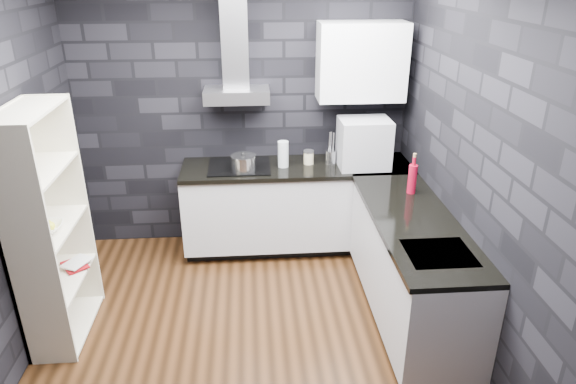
{
  "coord_description": "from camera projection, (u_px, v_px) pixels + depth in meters",
  "views": [
    {
      "loc": [
        0.06,
        -3.28,
        2.66
      ],
      "look_at": [
        0.35,
        0.45,
        1.0
      ],
      "focal_mm": 32.0,
      "sensor_mm": 36.0,
      "label": 1
    }
  ],
  "objects": [
    {
      "name": "ground",
      "position": [
        248.0,
        331.0,
        4.07
      ],
      "size": [
        3.2,
        3.2,
        0.0
      ],
      "primitive_type": "plane",
      "color": "#3F2411"
    },
    {
      "name": "wall_back",
      "position": [
        243.0,
        112.0,
        5.0
      ],
      "size": [
        3.2,
        0.05,
        2.7
      ],
      "primitive_type": "cube",
      "color": "black",
      "rests_on": "ground"
    },
    {
      "name": "wall_front",
      "position": [
        240.0,
        325.0,
        2.04
      ],
      "size": [
        3.2,
        0.05,
        2.7
      ],
      "primitive_type": "cube",
      "color": "black",
      "rests_on": "ground"
    },
    {
      "name": "wall_right",
      "position": [
        472.0,
        167.0,
        3.64
      ],
      "size": [
        0.05,
        3.2,
        2.7
      ],
      "primitive_type": "cube",
      "color": "black",
      "rests_on": "ground"
    },
    {
      "name": "toekick_back",
      "position": [
        296.0,
        241.0,
        5.31
      ],
      "size": [
        2.18,
        0.5,
        0.1
      ],
      "primitive_type": "cube",
      "color": "black",
      "rests_on": "ground"
    },
    {
      "name": "toekick_right",
      "position": [
        411.0,
        310.0,
        4.23
      ],
      "size": [
        0.5,
        1.78,
        0.1
      ],
      "primitive_type": "cube",
      "color": "black",
      "rests_on": "ground"
    },
    {
      "name": "counter_back_cab",
      "position": [
        296.0,
        205.0,
        5.09
      ],
      "size": [
        2.2,
        0.6,
        0.76
      ],
      "primitive_type": "cube",
      "color": "silver",
      "rests_on": "ground"
    },
    {
      "name": "counter_right_cab",
      "position": [
        411.0,
        266.0,
        4.06
      ],
      "size": [
        0.6,
        1.8,
        0.76
      ],
      "primitive_type": "cube",
      "color": "silver",
      "rests_on": "ground"
    },
    {
      "name": "counter_back_top",
      "position": [
        297.0,
        168.0,
        4.92
      ],
      "size": [
        2.2,
        0.62,
        0.04
      ],
      "primitive_type": "cube",
      "color": "black",
      "rests_on": "counter_back_cab"
    },
    {
      "name": "counter_right_top",
      "position": [
        415.0,
        221.0,
        3.89
      ],
      "size": [
        0.62,
        1.8,
        0.04
      ],
      "primitive_type": "cube",
      "color": "black",
      "rests_on": "counter_right_cab"
    },
    {
      "name": "counter_corner_top",
      "position": [
        379.0,
        165.0,
        4.99
      ],
      "size": [
        0.62,
        0.62,
        0.04
      ],
      "primitive_type": "cube",
      "color": "black",
      "rests_on": "counter_right_cab"
    },
    {
      "name": "hood_body",
      "position": [
        237.0,
        95.0,
        4.74
      ],
      "size": [
        0.6,
        0.34,
        0.12
      ],
      "primitive_type": "cube",
      "color": "#ADACB1",
      "rests_on": "wall_back"
    },
    {
      "name": "hood_chimney",
      "position": [
        235.0,
        37.0,
        4.59
      ],
      "size": [
        0.24,
        0.2,
        0.9
      ],
      "primitive_type": "cube",
      "color": "#ADACB1",
      "rests_on": "hood_body"
    },
    {
      "name": "upper_cabinet",
      "position": [
        361.0,
        62.0,
        4.69
      ],
      "size": [
        0.8,
        0.35,
        0.7
      ],
      "primitive_type": "cube",
      "color": "white",
      "rests_on": "wall_back"
    },
    {
      "name": "cooktop",
      "position": [
        239.0,
        166.0,
        4.88
      ],
      "size": [
        0.58,
        0.5,
        0.01
      ],
      "primitive_type": "cube",
      "color": "black",
      "rests_on": "counter_back_top"
    },
    {
      "name": "sink_rim",
      "position": [
        439.0,
        253.0,
        3.43
      ],
      "size": [
        0.44,
        0.4,
        0.01
      ],
      "primitive_type": "cube",
      "color": "#ADACB1",
      "rests_on": "counter_right_top"
    },
    {
      "name": "pot",
      "position": [
        243.0,
        164.0,
        4.74
      ],
      "size": [
        0.24,
        0.24,
        0.13
      ],
      "primitive_type": "cylinder",
      "rotation": [
        0.0,
        0.0,
        0.08
      ],
      "color": "silver",
      "rests_on": "cooktop"
    },
    {
      "name": "glass_vase",
      "position": [
        283.0,
        154.0,
        4.84
      ],
      "size": [
        0.12,
        0.12,
        0.25
      ],
      "primitive_type": "cylinder",
      "rotation": [
        0.0,
        0.0,
        0.16
      ],
      "color": "silver",
      "rests_on": "counter_back_top"
    },
    {
      "name": "storage_jar",
      "position": [
        309.0,
        158.0,
        4.94
      ],
      "size": [
        0.12,
        0.12,
        0.12
      ],
      "primitive_type": "cylinder",
      "rotation": [
        0.0,
        0.0,
        0.28
      ],
      "color": "beige",
      "rests_on": "counter_back_top"
    },
    {
      "name": "utensil_crock",
      "position": [
        331.0,
        157.0,
        4.93
      ],
      "size": [
        0.12,
        0.12,
        0.13
      ],
      "primitive_type": "cylinder",
      "rotation": [
        0.0,
        0.0,
        0.26
      ],
      "color": "silver",
      "rests_on": "counter_back_top"
    },
    {
      "name": "appliance_garage",
      "position": [
        364.0,
        144.0,
        4.81
      ],
      "size": [
        0.47,
        0.37,
        0.47
      ],
      "primitive_type": "cube",
      "rotation": [
        0.0,
        0.0,
        0.02
      ],
      "color": "#B1B2B9",
      "rests_on": "counter_back_top"
    },
    {
      "name": "red_bottle",
      "position": [
        412.0,
        179.0,
        4.28
      ],
      "size": [
        0.08,
        0.08,
        0.25
      ],
      "primitive_type": "cylinder",
      "rotation": [
        0.0,
        0.0,
        -0.17
      ],
      "color": "maroon",
      "rests_on": "counter_right_top"
    },
    {
      "name": "bookshelf",
      "position": [
        50.0,
        229.0,
        3.74
      ],
      "size": [
        0.34,
        0.8,
        1.8
      ],
      "primitive_type": "cube",
      "rotation": [
        0.0,
        0.0,
        0.0
      ],
      "color": "beige",
      "rests_on": "ground"
    },
    {
      "name": "fruit_bowl",
      "position": [
        46.0,
        228.0,
        3.68
      ],
      "size": [
        0.24,
        0.24,
        0.06
      ],
      "primitive_type": "imported",
      "rotation": [
        0.0,
        0.0,
        0.05
      ],
      "color": "white",
      "rests_on": "bookshelf"
    },
    {
      "name": "book_red",
      "position": [
        62.0,
        258.0,
        3.99
      ],
      "size": [
        0.15,
        0.11,
        0.22
      ],
      "primitive_type": "imported",
      "rotation": [
        0.0,
        0.0,
        0.63
      ],
      "color": "maroon",
      "rests_on": "bookshelf"
    },
    {
      "name": "book_second",
      "position": [
        68.0,
        250.0,
        4.07
      ],
      "size": [
        0.15,
        0.09,
        0.22
      ],
      "primitive_type": "imported",
      "rotation": [
        0.0,
        0.0,
        -0.49
      ],
      "color": "#B2B2B2",
      "rests_on": "bookshelf"
    }
  ]
}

